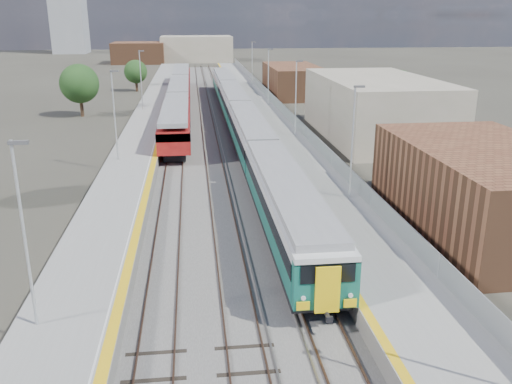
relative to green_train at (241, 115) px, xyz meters
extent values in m
plane|color=#47443A|center=(-1.50, 2.47, -2.22)|extent=(320.00, 320.00, 0.00)
cube|color=#565451|center=(-3.75, 4.97, -2.19)|extent=(10.50, 155.00, 0.06)
cube|color=#4C3323|center=(-0.72, 7.47, -2.11)|extent=(0.07, 160.00, 0.14)
cube|color=#4C3323|center=(0.72, 7.47, -2.11)|extent=(0.07, 160.00, 0.14)
cube|color=#4C3323|center=(-4.22, 7.47, -2.11)|extent=(0.07, 160.00, 0.14)
cube|color=#4C3323|center=(-2.78, 7.47, -2.11)|extent=(0.07, 160.00, 0.14)
cube|color=#4C3323|center=(-7.72, 7.47, -2.11)|extent=(0.07, 160.00, 0.14)
cube|color=#4C3323|center=(-6.28, 7.47, -2.11)|extent=(0.07, 160.00, 0.14)
cube|color=gray|center=(-1.05, 7.47, -2.12)|extent=(0.08, 160.00, 0.10)
cube|color=gray|center=(-2.45, 7.47, -2.12)|extent=(0.08, 160.00, 0.10)
cube|color=slate|center=(3.75, 4.97, -1.72)|extent=(4.70, 155.00, 1.00)
cube|color=gray|center=(3.75, 4.97, -1.22)|extent=(4.70, 155.00, 0.03)
cube|color=gold|center=(1.65, 4.97, -1.20)|extent=(0.40, 155.00, 0.01)
cube|color=gray|center=(5.95, 4.97, -0.62)|extent=(0.06, 155.00, 1.20)
cylinder|color=#9EA0A3|center=(5.10, -25.53, 2.55)|extent=(0.12, 0.12, 7.50)
cube|color=#4C4C4F|center=(5.35, -25.53, 6.20)|extent=(0.70, 0.18, 0.14)
cylinder|color=#9EA0A3|center=(5.10, -5.53, 2.55)|extent=(0.12, 0.12, 7.50)
cube|color=#4C4C4F|center=(5.35, -5.53, 6.20)|extent=(0.70, 0.18, 0.14)
cylinder|color=#9EA0A3|center=(5.10, 14.47, 2.55)|extent=(0.12, 0.12, 7.50)
cube|color=#4C4C4F|center=(5.35, 14.47, 6.20)|extent=(0.70, 0.18, 0.14)
cylinder|color=#9EA0A3|center=(5.10, 34.47, 2.55)|extent=(0.12, 0.12, 7.50)
cube|color=#4C4C4F|center=(5.35, 34.47, 6.20)|extent=(0.70, 0.18, 0.14)
cube|color=slate|center=(-10.55, 4.97, -1.72)|extent=(4.30, 155.00, 1.00)
cube|color=gray|center=(-10.55, 4.97, -1.22)|extent=(4.30, 155.00, 0.03)
cube|color=gold|center=(-8.65, 4.97, -1.20)|extent=(0.45, 155.00, 0.01)
cube|color=silver|center=(-9.00, 4.97, -1.20)|extent=(0.08, 155.00, 0.01)
cylinder|color=#9EA0A3|center=(-11.70, -39.53, 2.55)|extent=(0.12, 0.12, 7.50)
cube|color=#4C4C4F|center=(-11.45, -39.53, 6.20)|extent=(0.70, 0.18, 0.14)
cylinder|color=#9EA0A3|center=(-11.70, -13.53, 2.55)|extent=(0.12, 0.12, 7.50)
cube|color=#4C4C4F|center=(-11.45, -13.53, 6.20)|extent=(0.70, 0.18, 0.14)
cylinder|color=#9EA0A3|center=(-11.70, 12.47, 2.55)|extent=(0.12, 0.12, 7.50)
cube|color=#4C4C4F|center=(-11.45, 12.47, 6.20)|extent=(0.70, 0.18, 0.14)
cube|color=brown|center=(12.50, -29.53, 0.38)|extent=(9.00, 16.00, 5.20)
cube|color=gray|center=(14.50, -2.53, 0.98)|extent=(11.00, 22.00, 6.40)
cube|color=brown|center=(11.50, 30.47, 0.18)|extent=(8.00, 18.00, 4.80)
cube|color=gray|center=(-3.50, 102.47, 1.28)|extent=(20.00, 14.00, 7.00)
cube|color=brown|center=(-19.50, 97.47, 0.58)|extent=(14.00, 12.00, 5.60)
cube|color=black|center=(0.00, -29.64, -1.35)|extent=(2.71, 19.41, 0.46)
cube|color=#115B56|center=(0.00, -29.64, -0.55)|extent=(2.81, 19.41, 1.13)
cube|color=black|center=(0.00, -29.64, 0.35)|extent=(2.87, 19.41, 0.78)
cube|color=silver|center=(0.00, -29.64, 0.96)|extent=(2.81, 19.41, 0.48)
cube|color=gray|center=(0.00, -29.64, 1.38)|extent=(2.49, 19.41, 0.40)
cube|color=black|center=(0.00, -9.74, -1.35)|extent=(2.71, 19.41, 0.46)
cube|color=#115B56|center=(0.00, -9.74, -0.55)|extent=(2.81, 19.41, 1.13)
cube|color=black|center=(0.00, -9.74, 0.35)|extent=(2.87, 19.41, 0.78)
cube|color=silver|center=(0.00, -9.74, 0.96)|extent=(2.81, 19.41, 0.48)
cube|color=gray|center=(0.00, -9.74, 1.38)|extent=(2.49, 19.41, 0.40)
cube|color=black|center=(0.00, 10.17, -1.35)|extent=(2.71, 19.41, 0.46)
cube|color=#115B56|center=(0.00, 10.17, -0.55)|extent=(2.81, 19.41, 1.13)
cube|color=black|center=(0.00, 10.17, 0.35)|extent=(2.87, 19.41, 0.78)
cube|color=silver|center=(0.00, 10.17, 0.96)|extent=(2.81, 19.41, 0.48)
cube|color=gray|center=(0.00, 10.17, 1.38)|extent=(2.49, 19.41, 0.40)
cube|color=black|center=(0.00, 30.08, -1.35)|extent=(2.71, 19.41, 0.46)
cube|color=#115B56|center=(0.00, 30.08, -0.55)|extent=(2.81, 19.41, 1.13)
cube|color=black|center=(0.00, 30.08, 0.35)|extent=(2.87, 19.41, 0.78)
cube|color=silver|center=(0.00, 30.08, 0.96)|extent=(2.81, 19.41, 0.48)
cube|color=gray|center=(0.00, 30.08, 1.38)|extent=(2.49, 19.41, 0.40)
cube|color=#115B56|center=(0.00, -39.59, -0.08)|extent=(2.79, 0.60, 2.09)
cube|color=black|center=(0.00, -39.90, 0.51)|extent=(2.29, 0.06, 0.80)
cube|color=yellow|center=(0.00, -39.96, -0.18)|extent=(1.04, 0.10, 2.09)
cube|color=black|center=(-7.00, -3.17, -1.73)|extent=(1.99, 16.92, 0.69)
cube|color=maroon|center=(-7.00, -3.17, -0.07)|extent=(2.93, 19.91, 2.10)
cube|color=black|center=(-7.00, -3.17, 0.45)|extent=(3.00, 19.91, 0.73)
cube|color=gray|center=(-7.00, -3.17, 1.50)|extent=(2.62, 19.91, 0.42)
cube|color=black|center=(-7.00, 17.24, -1.73)|extent=(1.99, 16.92, 0.69)
cube|color=maroon|center=(-7.00, 17.24, -0.07)|extent=(2.93, 19.91, 2.10)
cube|color=black|center=(-7.00, 17.24, 0.45)|extent=(3.00, 19.91, 0.73)
cube|color=gray|center=(-7.00, 17.24, 1.50)|extent=(2.62, 19.91, 0.42)
cube|color=black|center=(-7.00, 37.65, -1.73)|extent=(1.99, 16.92, 0.69)
cube|color=maroon|center=(-7.00, 37.65, -0.07)|extent=(2.93, 19.91, 2.10)
cube|color=black|center=(-7.00, 37.65, 0.45)|extent=(3.00, 19.91, 0.73)
cube|color=gray|center=(-7.00, 37.65, 1.50)|extent=(2.62, 19.91, 0.42)
cylinder|color=#382619|center=(-19.70, 13.81, -1.03)|extent=(0.44, 0.44, 2.38)
sphere|color=#203A16|center=(-19.70, 13.81, 2.07)|extent=(5.02, 5.02, 5.02)
cylinder|color=#382619|center=(-14.83, 38.06, -1.28)|extent=(0.44, 0.44, 1.89)
sphere|color=#203A16|center=(-14.83, 38.06, 1.18)|extent=(3.98, 3.98, 3.98)
cylinder|color=#382619|center=(23.37, 13.50, -1.25)|extent=(0.44, 0.44, 1.95)
sphere|color=#203A16|center=(23.37, 13.50, 1.31)|extent=(4.12, 4.12, 4.12)
camera|label=1|loc=(-5.22, -59.28, 10.52)|focal=38.00mm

